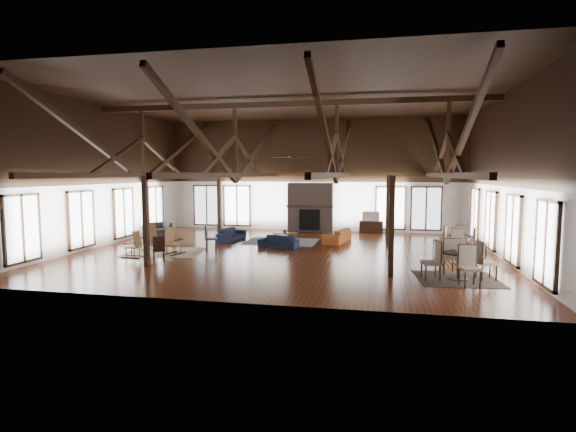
% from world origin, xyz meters
% --- Properties ---
extents(floor, '(16.00, 16.00, 0.00)m').
position_xyz_m(floor, '(0.00, 0.00, 0.00)').
color(floor, '#572812').
rests_on(floor, ground).
extents(ceiling, '(16.00, 14.00, 0.02)m').
position_xyz_m(ceiling, '(0.00, 0.00, 6.00)').
color(ceiling, black).
rests_on(ceiling, wall_back).
extents(wall_back, '(16.00, 0.02, 6.00)m').
position_xyz_m(wall_back, '(0.00, 7.00, 3.00)').
color(wall_back, white).
rests_on(wall_back, floor).
extents(wall_front, '(16.00, 0.02, 6.00)m').
position_xyz_m(wall_front, '(0.00, -7.00, 3.00)').
color(wall_front, white).
rests_on(wall_front, floor).
extents(wall_left, '(0.02, 14.00, 6.00)m').
position_xyz_m(wall_left, '(-8.00, 0.00, 3.00)').
color(wall_left, white).
rests_on(wall_left, floor).
extents(wall_right, '(0.02, 14.00, 6.00)m').
position_xyz_m(wall_right, '(8.00, 0.00, 3.00)').
color(wall_right, white).
rests_on(wall_right, floor).
extents(roof_truss, '(15.60, 14.07, 3.14)m').
position_xyz_m(roof_truss, '(0.00, 0.00, 4.03)').
color(roof_truss, black).
rests_on(roof_truss, wall_back).
extents(post_grid, '(8.16, 7.16, 3.05)m').
position_xyz_m(post_grid, '(0.00, 0.00, 1.52)').
color(post_grid, black).
rests_on(post_grid, floor).
extents(fireplace, '(2.50, 0.69, 2.60)m').
position_xyz_m(fireplace, '(0.00, 6.67, 1.29)').
color(fireplace, '#6C5952').
rests_on(fireplace, floor).
extents(ceiling_fan, '(1.60, 1.60, 0.75)m').
position_xyz_m(ceiling_fan, '(0.50, -1.00, 3.73)').
color(ceiling_fan, black).
rests_on(ceiling_fan, roof_truss).
extents(sofa_navy_front, '(1.76, 0.98, 0.49)m').
position_xyz_m(sofa_navy_front, '(-0.51, 1.11, 0.24)').
color(sofa_navy_front, black).
rests_on(sofa_navy_front, floor).
extents(sofa_navy_left, '(1.92, 0.93, 0.54)m').
position_xyz_m(sofa_navy_left, '(-3.12, 2.70, 0.27)').
color(sofa_navy_left, '#121931').
rests_on(sofa_navy_left, floor).
extents(sofa_orange, '(2.14, 1.20, 0.59)m').
position_xyz_m(sofa_orange, '(1.78, 3.11, 0.29)').
color(sofa_orange, '#9D4F1E').
rests_on(sofa_orange, floor).
extents(coffee_table, '(1.08, 0.57, 0.41)m').
position_xyz_m(coffee_table, '(-0.56, 2.78, 0.35)').
color(coffee_table, brown).
rests_on(coffee_table, floor).
extents(vase, '(0.18, 0.18, 0.17)m').
position_xyz_m(vase, '(-0.58, 2.72, 0.49)').
color(vase, '#B2B2B2').
rests_on(vase, coffee_table).
extents(armchair, '(1.45, 1.46, 0.71)m').
position_xyz_m(armchair, '(-6.92, 2.86, 0.36)').
color(armchair, '#2A2A2C').
rests_on(armchair, floor).
extents(side_table_lamp, '(0.42, 0.42, 1.07)m').
position_xyz_m(side_table_lamp, '(-7.60, 3.14, 0.40)').
color(side_table_lamp, black).
rests_on(side_table_lamp, floor).
extents(rocking_chair_a, '(0.98, 0.89, 1.13)m').
position_xyz_m(rocking_chair_a, '(-5.37, -0.81, 0.53)').
color(rocking_chair_a, olive).
rests_on(rocking_chair_a, floor).
extents(rocking_chair_b, '(0.63, 0.91, 1.07)m').
position_xyz_m(rocking_chair_b, '(-4.14, -1.34, 0.50)').
color(rocking_chair_b, olive).
rests_on(rocking_chair_b, floor).
extents(rocking_chair_c, '(0.77, 0.44, 0.99)m').
position_xyz_m(rocking_chair_c, '(-5.23, -2.15, 0.46)').
color(rocking_chair_c, olive).
rests_on(rocking_chair_c, floor).
extents(side_chair_a, '(0.55, 0.55, 1.06)m').
position_xyz_m(side_chair_a, '(-3.10, -0.19, 0.62)').
color(side_chair_a, black).
rests_on(side_chair_a, floor).
extents(side_chair_b, '(0.56, 0.56, 0.97)m').
position_xyz_m(side_chair_b, '(-3.83, -2.98, 0.56)').
color(side_chair_b, black).
rests_on(side_chair_b, floor).
extents(cafe_table_near, '(2.21, 2.21, 1.13)m').
position_xyz_m(cafe_table_near, '(5.94, -3.42, 0.57)').
color(cafe_table_near, black).
rests_on(cafe_table_near, floor).
extents(cafe_table_far, '(2.04, 2.04, 1.04)m').
position_xyz_m(cafe_table_far, '(6.70, 1.02, 0.52)').
color(cafe_table_far, black).
rests_on(cafe_table_far, floor).
extents(cup_near, '(0.13, 0.13, 0.09)m').
position_xyz_m(cup_near, '(5.89, -3.36, 0.86)').
color(cup_near, '#B2B2B2').
rests_on(cup_near, cafe_table_near).
extents(cup_far, '(0.17, 0.17, 0.11)m').
position_xyz_m(cup_far, '(6.69, 1.11, 0.81)').
color(cup_far, '#B2B2B2').
rests_on(cup_far, cafe_table_far).
extents(tv_console, '(1.22, 0.46, 0.61)m').
position_xyz_m(tv_console, '(3.23, 6.75, 0.31)').
color(tv_console, black).
rests_on(tv_console, floor).
extents(television, '(0.88, 0.15, 0.50)m').
position_xyz_m(television, '(3.21, 6.75, 0.86)').
color(television, '#B2B2B2').
rests_on(television, tv_console).
extents(rug_tan, '(3.21, 2.67, 0.01)m').
position_xyz_m(rug_tan, '(-4.67, -0.93, 0.01)').
color(rug_tan, tan).
rests_on(rug_tan, floor).
extents(rug_navy, '(3.21, 2.41, 0.01)m').
position_xyz_m(rug_navy, '(-0.73, 2.70, 0.01)').
color(rug_navy, '#1A214A').
rests_on(rug_navy, floor).
extents(rug_dark, '(2.48, 2.29, 0.01)m').
position_xyz_m(rug_dark, '(5.92, -3.37, 0.01)').
color(rug_dark, black).
rests_on(rug_dark, floor).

